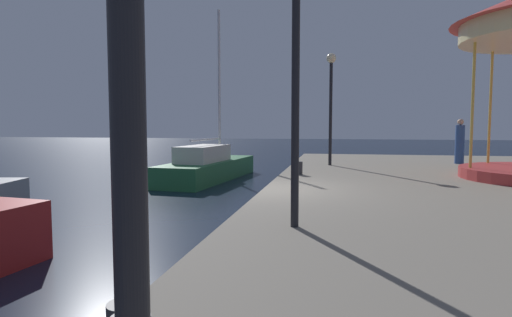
% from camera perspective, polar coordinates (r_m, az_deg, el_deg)
% --- Properties ---
extents(ground_plane, '(120.00, 120.00, 0.00)m').
position_cam_1_polar(ground_plane, '(10.54, 1.03, -8.25)').
color(ground_plane, black).
extents(sailboat_green, '(2.56, 6.90, 7.35)m').
position_cam_1_polar(sailboat_green, '(18.20, -6.41, -1.02)').
color(sailboat_green, '#236638').
rests_on(sailboat_green, ground).
extents(lamp_post_mid_promenade, '(0.36, 0.36, 4.08)m').
position_cam_1_polar(lamp_post_mid_promenade, '(6.52, 5.30, 15.84)').
color(lamp_post_mid_promenade, black).
rests_on(lamp_post_mid_promenade, quay_dock).
extents(lamp_post_far_end, '(0.36, 0.36, 4.16)m').
position_cam_1_polar(lamp_post_far_end, '(16.47, 9.89, 9.09)').
color(lamp_post_far_end, black).
rests_on(lamp_post_far_end, quay_dock).
extents(bollard_center, '(0.24, 0.24, 0.40)m').
position_cam_1_polar(bollard_center, '(13.24, 5.67, -1.27)').
color(bollard_center, '#2D2D33').
rests_on(bollard_center, quay_dock).
extents(person_near_carousel, '(0.34, 0.34, 1.75)m').
position_cam_1_polar(person_near_carousel, '(18.62, 25.38, 1.90)').
color(person_near_carousel, '#2D4C8C').
rests_on(person_near_carousel, quay_dock).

